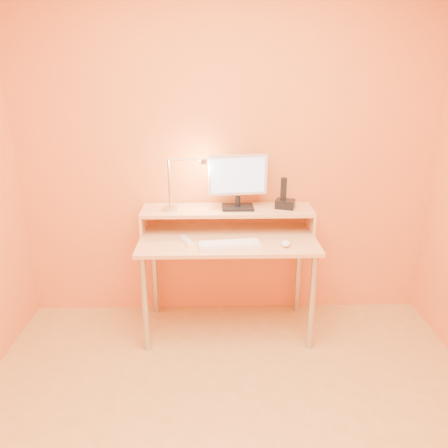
{
  "coord_description": "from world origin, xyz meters",
  "views": [
    {
      "loc": [
        -0.09,
        -1.62,
        1.82
      ],
      "look_at": [
        -0.03,
        1.13,
        0.84
      ],
      "focal_mm": 35.38,
      "sensor_mm": 36.0,
      "label": 1
    }
  ],
  "objects_px": {
    "monitor_panel": "(238,175)",
    "keyboard": "(230,245)",
    "phone_dock": "(285,204)",
    "mouse": "(286,243)",
    "remote_control": "(186,241)",
    "lamp_base": "(170,208)"
  },
  "relations": [
    {
      "from": "mouse",
      "to": "remote_control",
      "type": "relative_size",
      "value": 0.56
    },
    {
      "from": "keyboard",
      "to": "mouse",
      "type": "distance_m",
      "value": 0.37
    },
    {
      "from": "monitor_panel",
      "to": "lamp_base",
      "type": "bearing_deg",
      "value": 177.43
    },
    {
      "from": "keyboard",
      "to": "mouse",
      "type": "relative_size",
      "value": 3.88
    },
    {
      "from": "lamp_base",
      "to": "keyboard",
      "type": "distance_m",
      "value": 0.52
    },
    {
      "from": "lamp_base",
      "to": "keyboard",
      "type": "xyz_separation_m",
      "value": [
        0.4,
        -0.29,
        -0.16
      ]
    },
    {
      "from": "phone_dock",
      "to": "keyboard",
      "type": "relative_size",
      "value": 0.33
    },
    {
      "from": "lamp_base",
      "to": "phone_dock",
      "type": "relative_size",
      "value": 0.77
    },
    {
      "from": "keyboard",
      "to": "remote_control",
      "type": "height_order",
      "value": "keyboard"
    },
    {
      "from": "monitor_panel",
      "to": "keyboard",
      "type": "height_order",
      "value": "monitor_panel"
    },
    {
      "from": "phone_dock",
      "to": "remote_control",
      "type": "distance_m",
      "value": 0.74
    },
    {
      "from": "keyboard",
      "to": "phone_dock",
      "type": "bearing_deg",
      "value": 31.68
    },
    {
      "from": "phone_dock",
      "to": "mouse",
      "type": "bearing_deg",
      "value": -77.82
    },
    {
      "from": "lamp_base",
      "to": "keyboard",
      "type": "height_order",
      "value": "lamp_base"
    },
    {
      "from": "phone_dock",
      "to": "remote_control",
      "type": "height_order",
      "value": "phone_dock"
    },
    {
      "from": "lamp_base",
      "to": "keyboard",
      "type": "relative_size",
      "value": 0.25
    },
    {
      "from": "keyboard",
      "to": "mouse",
      "type": "xyz_separation_m",
      "value": [
        0.37,
        0.02,
        0.01
      ]
    },
    {
      "from": "phone_dock",
      "to": "mouse",
      "type": "height_order",
      "value": "phone_dock"
    },
    {
      "from": "monitor_panel",
      "to": "keyboard",
      "type": "distance_m",
      "value": 0.51
    },
    {
      "from": "keyboard",
      "to": "lamp_base",
      "type": "bearing_deg",
      "value": 137.38
    },
    {
      "from": "phone_dock",
      "to": "remote_control",
      "type": "xyz_separation_m",
      "value": [
        -0.68,
        -0.23,
        -0.18
      ]
    },
    {
      "from": "mouse",
      "to": "lamp_base",
      "type": "bearing_deg",
      "value": 174.52
    }
  ]
}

